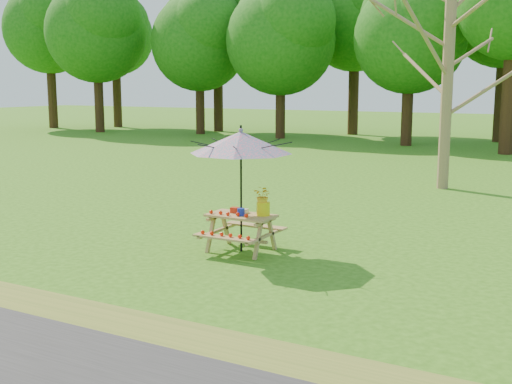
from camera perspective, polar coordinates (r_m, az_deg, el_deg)
The scene contains 6 objects.
ground at distance 12.91m, azimuth -17.99°, elevation -4.14°, with size 120.00×120.00×0.00m, color #316613.
picnic_table at distance 11.44m, azimuth -1.33°, elevation -3.70°, with size 1.20×1.32×0.67m.
patio_umbrella at distance 11.18m, azimuth -1.35°, elevation 4.41°, with size 2.36×2.36×2.25m.
produce_bins at distance 11.41m, azimuth -1.46°, elevation -1.71°, with size 0.36×0.38×0.13m.
tomatoes_row at distance 11.29m, azimuth -2.44°, elevation -1.93°, with size 0.77×0.13×0.07m, color red, non-canonical shape.
flower_bucket at distance 11.25m, azimuth 0.65°, elevation -0.68°, with size 0.35×0.31×0.53m.
Camera 1 is at (9.23, -8.52, 2.95)m, focal length 45.00 mm.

